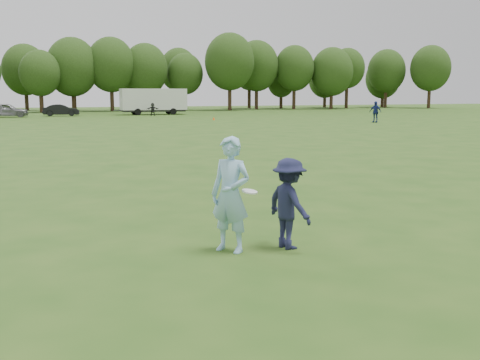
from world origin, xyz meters
The scene contains 11 objects.
ground centered at (0.00, 0.00, 0.00)m, with size 200.00×200.00×0.00m, color #274C15.
thrower centered at (-0.28, -0.40, 1.01)m, with size 0.73×0.48×2.01m, color #92C4E2.
defender centered at (0.76, -0.57, 0.81)m, with size 1.05×0.60×1.62m, color #1A1D3B.
player_far_b centered at (26.49, 34.81, 0.97)m, with size 1.14×0.48×1.95m, color navy.
player_far_d centered at (10.45, 56.93, 0.76)m, with size 1.41×0.45×1.52m, color #242424.
car_e centered at (-5.66, 58.54, 0.79)m, with size 1.87×4.64×1.58m, color slate.
car_f centered at (0.21, 59.76, 0.68)m, with size 1.43×4.11×1.35m, color black.
field_cone centered at (14.01, 44.53, 0.15)m, with size 0.28×0.28×0.30m, color #EC510C.
disc_in_play centered at (-0.01, -0.60, 1.08)m, with size 0.32×0.32×0.08m.
cargo_trailer centered at (11.24, 60.18, 1.78)m, with size 9.00×2.75×3.20m.
treeline centered at (2.81, 76.90, 6.26)m, with size 130.35×18.39×11.74m.
Camera 1 is at (-3.49, -9.37, 2.76)m, focal length 42.00 mm.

